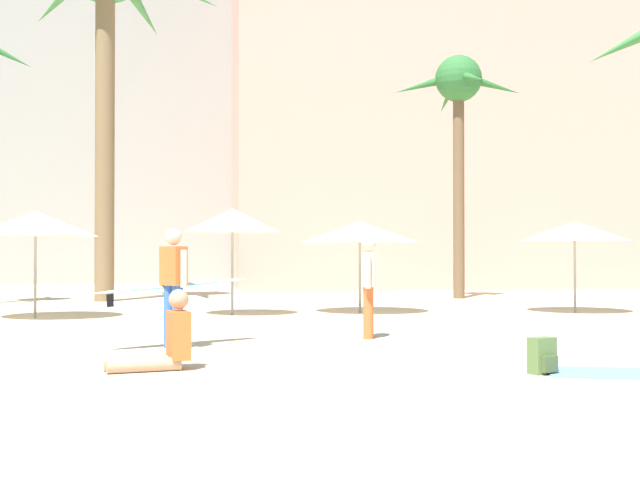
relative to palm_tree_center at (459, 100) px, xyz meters
The scene contains 12 objects.
ground 21.29m from the palm_tree_center, 109.38° to the right, with size 120.00×120.00×0.00m, color #C6B28C.
hotel_pink 10.59m from the palm_tree_center, 78.07° to the left, with size 17.30×9.64×14.91m, color #DB9989.
palm_tree_center is the anchor object (origin of this frame).
cafe_umbrella_0 7.61m from the palm_tree_center, 82.14° to the right, with size 2.50×2.50×2.12m.
cafe_umbrella_1 8.20m from the palm_tree_center, 125.69° to the right, with size 2.72×2.72×2.12m.
cafe_umbrella_2 13.59m from the palm_tree_center, 150.22° to the right, with size 2.62×2.62×2.28m.
cafe_umbrella_3 10.14m from the palm_tree_center, 139.27° to the right, with size 2.17×2.17×2.38m.
beach_towel 17.36m from the palm_tree_center, 100.43° to the right, with size 1.64×0.94×0.01m, color #6684E0.
backpack 17.37m from the palm_tree_center, 103.59° to the right, with size 0.35×0.32×0.42m.
person_mid_center 15.82m from the palm_tree_center, 122.95° to the right, with size 2.38×1.68×1.74m.
person_near_right 17.99m from the palm_tree_center, 118.61° to the right, with size 1.03×0.61×0.96m.
person_far_right 13.68m from the palm_tree_center, 113.50° to the right, with size 0.30×0.61×1.65m.
Camera 1 is at (-0.92, -6.07, 1.39)m, focal length 48.20 mm.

